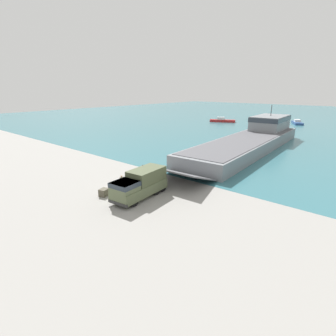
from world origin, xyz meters
The scene contains 8 objects.
ground_plane centered at (0.00, 0.00, 0.00)m, with size 240.00×240.00×0.00m, color gray.
water_surface centered at (0.00, 96.34, 0.00)m, with size 240.00×180.00×0.01m, color #336B75.
landing_craft centered at (1.54, 30.94, 1.92)m, with size 10.91×45.64×7.84m.
military_truck centered at (2.55, -1.56, 1.53)m, with size 3.11×7.14×2.94m.
soldier_on_ramp centered at (-0.93, -1.19, 0.94)m, with size 0.35×0.49×1.64m.
moored_boat_b centered at (-23.53, 63.76, 0.57)m, with size 8.82×5.18×1.72m.
moored_boat_c centered at (-1.84, 75.56, 0.47)m, with size 5.55×8.22×1.41m.
cargo_crate centered at (-0.74, -3.93, 0.40)m, with size 0.80×0.96×0.80m, color #4C4738.
Camera 1 is at (21.95, -19.86, 11.38)m, focal length 28.00 mm.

